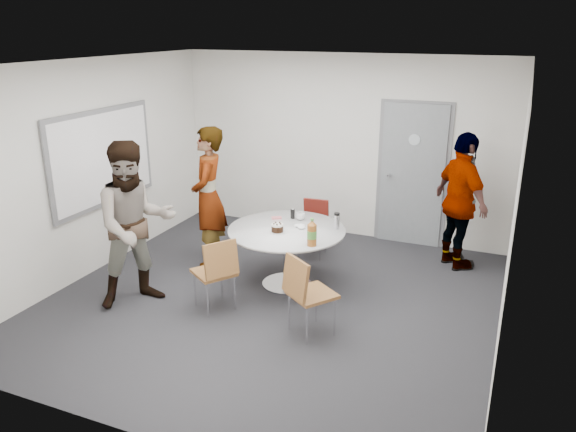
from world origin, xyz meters
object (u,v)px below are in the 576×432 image
at_px(chair_near_left, 217,268).
at_px(chair_far, 314,222).
at_px(table, 289,237).
at_px(door, 412,175).
at_px(chair_near_right, 305,288).
at_px(person_main, 209,197).
at_px(whiteboard, 103,158).
at_px(person_right, 461,202).
at_px(person_left, 135,225).

height_order(chair_near_left, chair_far, chair_near_left).
distance_m(table, chair_far, 1.10).
xyz_separation_m(door, table, (-1.07, -2.04, -0.39)).
bearing_deg(door, chair_near_left, -117.67).
bearing_deg(chair_near_right, person_main, -178.44).
bearing_deg(whiteboard, chair_near_right, -14.13).
height_order(door, whiteboard, door).
distance_m(table, chair_near_right, 1.19).
xyz_separation_m(door, person_main, (-2.32, -1.79, -0.10)).
bearing_deg(table, door, 62.33).
bearing_deg(chair_far, person_right, -174.97).
relative_size(door, chair_far, 2.71).
xyz_separation_m(table, person_main, (-1.25, 0.25, 0.29)).
relative_size(table, person_right, 0.78).
height_order(table, person_left, person_left).
distance_m(table, chair_near_left, 1.03).
relative_size(door, person_right, 1.17).
bearing_deg(table, person_main, 168.46).
bearing_deg(door, chair_far, -140.06).
bearing_deg(person_left, door, 0.23).
bearing_deg(person_left, person_main, 31.42).
relative_size(chair_near_left, chair_far, 1.11).
bearing_deg(person_right, person_left, 87.95).
bearing_deg(table, chair_near_right, -59.20).
distance_m(chair_far, person_left, 2.57).
distance_m(chair_far, person_main, 1.51).
relative_size(table, person_main, 0.76).
height_order(whiteboard, person_main, whiteboard).
relative_size(whiteboard, chair_near_left, 2.19).
height_order(whiteboard, chair_near_left, whiteboard).
height_order(chair_far, person_main, person_main).
bearing_deg(whiteboard, person_right, 20.83).
bearing_deg(chair_far, person_left, 53.18).
xyz_separation_m(chair_near_left, person_left, (-0.95, -0.14, 0.42)).
xyz_separation_m(chair_near_right, person_right, (1.22, 2.42, 0.37)).
relative_size(chair_far, person_main, 0.42).
bearing_deg(person_main, table, 57.91).
bearing_deg(table, person_right, 37.49).
relative_size(table, chair_far, 1.82).
xyz_separation_m(chair_near_left, chair_far, (0.41, 2.00, -0.06)).
distance_m(table, person_left, 1.79).
relative_size(chair_far, person_right, 0.43).
bearing_deg(chair_near_left, door, 6.50).
xyz_separation_m(table, chair_far, (-0.07, 1.09, -0.17)).
distance_m(door, whiteboard, 4.25).
bearing_deg(chair_near_right, chair_far, 143.88).
relative_size(door, person_left, 1.11).
distance_m(table, person_right, 2.32).
distance_m(person_left, person_right, 4.07).
relative_size(door, table, 1.49).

